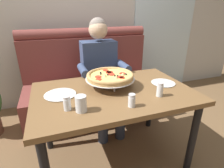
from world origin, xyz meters
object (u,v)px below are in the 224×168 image
object	(u,v)px
shaker_parmesan	(67,104)
shaker_pepper_flakes	(132,101)
diner_main	(101,70)
plate_near_right	(163,82)
shaker_oregano	(160,90)
pizza	(110,76)
dining_table	(114,100)
plate_near_left	(60,94)
booth_bench	(91,86)
drinking_glass	(81,105)

from	to	relation	value
shaker_parmesan	shaker_pepper_flakes	size ratio (longest dim) A/B	1.08
shaker_parmesan	diner_main	bearing A→B (deg)	59.68
shaker_pepper_flakes	plate_near_right	size ratio (longest dim) A/B	0.44
shaker_oregano	plate_near_right	world-z (taller)	shaker_oregano
diner_main	pizza	size ratio (longest dim) A/B	2.98
dining_table	pizza	bearing A→B (deg)	88.94
pizza	shaker_oregano	bearing A→B (deg)	-45.16
plate_near_left	plate_near_right	xyz separation A→B (m)	(0.92, -0.07, -0.00)
pizza	plate_near_right	distance (m)	0.50
shaker_oregano	plate_near_right	distance (m)	0.28
shaker_pepper_flakes	plate_near_right	distance (m)	0.54
plate_near_left	plate_near_right	world-z (taller)	same
shaker_oregano	pizza	bearing A→B (deg)	134.84
plate_near_right	booth_bench	bearing A→B (deg)	118.89
plate_near_right	drinking_glass	bearing A→B (deg)	-163.62
diner_main	dining_table	bearing A→B (deg)	-96.31
plate_near_left	plate_near_right	distance (m)	0.92
shaker_oregano	shaker_pepper_flakes	size ratio (longest dim) A/B	1.18
plate_near_left	diner_main	bearing A→B (deg)	47.68
booth_bench	shaker_parmesan	bearing A→B (deg)	-110.54
dining_table	shaker_oregano	world-z (taller)	shaker_oregano
booth_bench	pizza	xyz separation A→B (m)	(0.00, -0.79, 0.42)
dining_table	shaker_oregano	xyz separation A→B (m)	(0.30, -0.21, 0.13)
booth_bench	diner_main	xyz separation A→B (m)	(0.07, -0.27, 0.31)
booth_bench	pizza	size ratio (longest dim) A/B	3.94
booth_bench	drinking_glass	bearing A→B (deg)	-105.76
plate_near_left	booth_bench	bearing A→B (deg)	62.14
diner_main	shaker_oregano	world-z (taller)	diner_main
booth_bench	shaker_parmesan	world-z (taller)	booth_bench
shaker_oregano	plate_near_left	bearing A→B (deg)	159.22
shaker_oregano	drinking_glass	xyz separation A→B (m)	(-0.62, -0.02, 0.00)
booth_bench	dining_table	world-z (taller)	booth_bench
shaker_pepper_flakes	diner_main	bearing A→B (deg)	87.47
plate_near_right	shaker_oregano	bearing A→B (deg)	-130.23
booth_bench	shaker_pepper_flakes	xyz separation A→B (m)	(0.03, -1.17, 0.37)
diner_main	shaker_oregano	xyz separation A→B (m)	(0.24, -0.83, 0.06)
pizza	drinking_glass	bearing A→B (deg)	-134.17
booth_bench	diner_main	bearing A→B (deg)	-75.52
dining_table	shaker_pepper_flakes	distance (m)	0.31
diner_main	booth_bench	bearing A→B (deg)	104.48
shaker_parmesan	plate_near_right	world-z (taller)	shaker_parmesan
pizza	shaker_pepper_flakes	xyz separation A→B (m)	(0.03, -0.38, -0.06)
diner_main	drinking_glass	size ratio (longest dim) A/B	11.31
plate_near_right	shaker_pepper_flakes	bearing A→B (deg)	-147.56
shaker_parmesan	drinking_glass	distance (m)	0.10
booth_bench	shaker_pepper_flakes	bearing A→B (deg)	-88.59
booth_bench	diner_main	size ratio (longest dim) A/B	1.32
diner_main	drinking_glass	distance (m)	0.93
diner_main	plate_near_right	world-z (taller)	diner_main
dining_table	shaker_parmesan	world-z (taller)	shaker_parmesan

